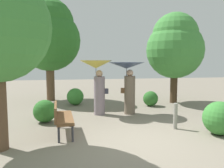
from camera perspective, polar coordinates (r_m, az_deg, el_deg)
The scene contains 11 objects.
ground_plane at distance 5.92m, azimuth 6.78°, elevation -14.34°, with size 40.00×40.00×0.00m, color gray.
person_left at distance 8.51m, azimuth -3.75°, elevation 2.10°, with size 1.22×1.22×2.06m.
person_right at distance 8.65m, azimuth 4.01°, elevation 2.02°, with size 1.38×1.38×1.99m.
park_bench at distance 6.47m, azimuth -12.65°, elevation -7.96°, with size 0.56×1.52×0.83m.
tree_near_left at distance 12.12m, azimuth -15.62°, elevation 11.89°, with size 3.15×3.15×5.19m.
tree_near_right at distance 11.38m, azimuth 15.63°, elevation 9.39°, with size 2.73×2.73×4.35m.
bush_path_left at distance 10.40m, azimuth 9.73°, elevation -3.66°, with size 0.68×0.68×0.68m, color #2D6B28.
bush_path_right at distance 10.64m, azimuth -9.28°, elevation -3.16°, with size 0.78×0.78×0.78m, color #387F33.
bush_behind_bench at distance 6.97m, azimuth 25.64°, elevation -7.79°, with size 0.93×0.93×0.93m, color #387F33.
bush_far_side at distance 7.87m, azimuth -16.65°, elevation -6.60°, with size 0.76×0.76×0.76m, color #2D6B28.
path_marker_post at distance 7.09m, azimuth 15.74°, elevation -7.81°, with size 0.12×0.12×0.78m, color gray.
Camera 1 is at (-1.69, -5.29, 2.03)m, focal length 36.12 mm.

